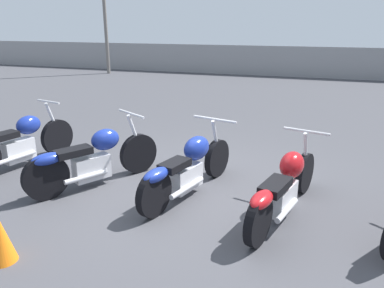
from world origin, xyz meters
The scene contains 7 objects.
ground_plane centered at (0.00, 0.00, 0.00)m, with size 60.00×60.00×0.00m, color #424247.
fence_back centered at (0.00, 12.67, 0.66)m, with size 40.00×0.04×1.32m.
motorcycle_slot_0 centered at (-2.96, 0.00, 0.42)m, with size 0.71×2.03×1.00m.
motorcycle_slot_1 centered at (-1.37, -0.28, 0.42)m, with size 1.20×1.87×1.00m.
motorcycle_slot_2 centered at (0.04, -0.14, 0.41)m, with size 0.87×2.08×0.96m.
motorcycle_slot_3 centered at (1.35, -0.34, 0.39)m, with size 0.82×2.12×0.94m.
traffic_cone_far centered at (-1.22, -2.19, 0.27)m, with size 0.28×0.28×0.55m.
Camera 1 is at (1.64, -4.64, 2.30)m, focal length 35.00 mm.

